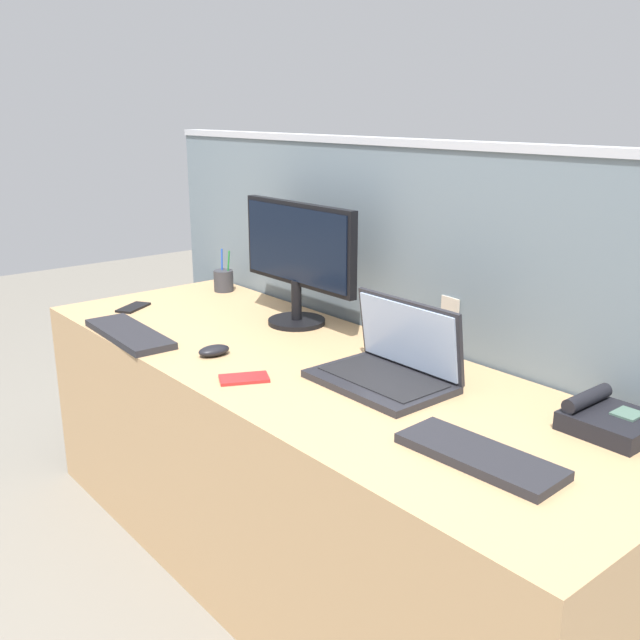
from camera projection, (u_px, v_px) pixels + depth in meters
The scene contains 12 objects.
ground_plane at pixel (308, 564), 2.33m from camera, with size 10.00×10.00×0.00m, color slate.
desk at pixel (308, 467), 2.23m from camera, with size 2.19×0.75×0.70m, color tan.
cubicle_divider at pixel (404, 343), 2.40m from camera, with size 2.68×0.08×1.34m.
desktop_monitor at pixel (298, 253), 2.45m from camera, with size 0.56×0.20×0.42m.
laptop at pixel (391, 363), 1.96m from camera, with size 0.37×0.26×0.23m.
desk_phone at pixel (609, 420), 1.67m from camera, with size 0.19×0.19×0.08m.
keyboard_main at pixel (129, 334), 2.36m from camera, with size 0.43×0.14×0.02m, color #232328.
keyboard_spare at pixel (479, 456), 1.53m from camera, with size 0.36×0.14×0.02m, color #232328.
computer_mouse_right_hand at pixel (214, 350), 2.18m from camera, with size 0.06×0.10×0.03m, color black.
pen_cup at pixel (224, 280), 2.95m from camera, with size 0.08×0.08×0.17m.
cell_phone_black_slab at pixel (133, 307), 2.70m from camera, with size 0.07×0.14×0.01m, color black.
cell_phone_red_case at pixel (244, 378), 1.99m from camera, with size 0.08×0.14×0.01m, color #B22323.
Camera 1 is at (1.57, -1.26, 1.43)m, focal length 40.18 mm.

